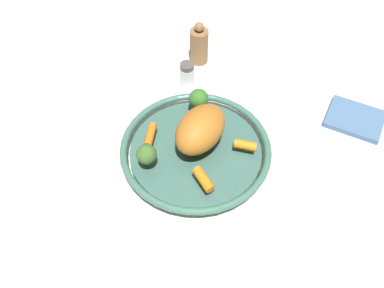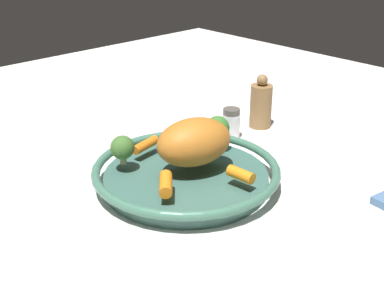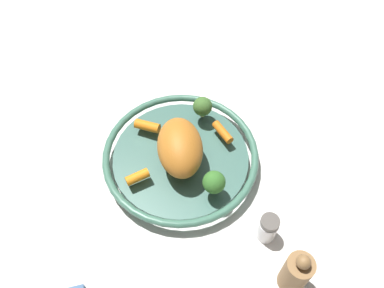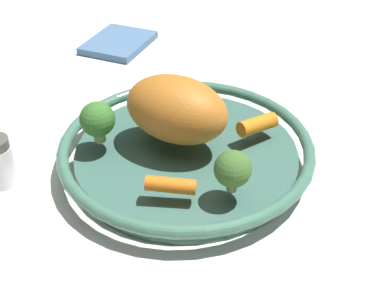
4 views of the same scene
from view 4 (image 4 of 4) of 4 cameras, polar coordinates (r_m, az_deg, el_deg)
ground_plane at (r=0.73m, az=-0.61°, el=-2.34°), size 2.01×2.01×0.00m
serving_bowl at (r=0.71m, az=-0.62°, el=-0.91°), size 0.35×0.35×0.04m
roast_chicken_piece at (r=0.69m, az=-1.71°, el=3.80°), size 0.13×0.16×0.09m
baby_carrot_near_rim at (r=0.61m, az=-2.33°, el=-4.49°), size 0.03×0.06×0.02m
baby_carrot_left at (r=0.72m, az=7.12°, el=2.11°), size 0.06×0.06×0.03m
baby_carrot_right at (r=0.79m, az=-0.65°, el=5.61°), size 0.05×0.02×0.02m
broccoli_floret_large at (r=0.60m, az=4.45°, el=-2.76°), size 0.04×0.04×0.05m
broccoli_floret_small at (r=0.70m, az=-10.23°, el=2.61°), size 0.05×0.05×0.06m
dish_towel at (r=1.07m, az=-7.98°, el=10.84°), size 0.15×0.13×0.01m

